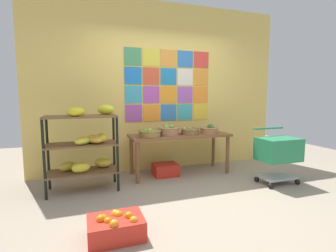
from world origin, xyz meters
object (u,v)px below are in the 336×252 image
object	(u,v)px
banana_shelf_unit	(86,145)
fruit_basket_back_left	(169,130)
orange_crate_foreground	(116,227)
fruit_basket_right	(150,133)
display_table	(180,139)
shopping_cart	(278,151)
produce_crate_under_table	(166,170)
fruit_basket_centre	(190,131)
fruit_basket_back_right	(209,129)

from	to	relation	value
banana_shelf_unit	fruit_basket_back_left	size ratio (longest dim) A/B	3.27
orange_crate_foreground	fruit_basket_back_left	bearing A→B (deg)	55.95
banana_shelf_unit	fruit_basket_right	bearing A→B (deg)	10.19
display_table	shopping_cart	xyz separation A→B (m)	(1.23, -0.93, -0.11)
produce_crate_under_table	orange_crate_foreground	world-z (taller)	orange_crate_foreground
shopping_cart	produce_crate_under_table	bearing A→B (deg)	153.62
fruit_basket_back_left	shopping_cart	size ratio (longest dim) A/B	0.44
fruit_basket_back_left	orange_crate_foreground	bearing A→B (deg)	-124.05
fruit_basket_centre	fruit_basket_back_left	distance (m)	0.36
produce_crate_under_table	display_table	bearing A→B (deg)	3.86
fruit_basket_right	shopping_cart	distance (m)	1.98
banana_shelf_unit	fruit_basket_right	size ratio (longest dim) A/B	3.25
produce_crate_under_table	orange_crate_foreground	xyz separation A→B (m)	(-1.04, -1.62, 0.01)
display_table	fruit_basket_back_right	size ratio (longest dim) A/B	5.24
fruit_basket_centre	fruit_basket_right	distance (m)	0.71
fruit_basket_centre	produce_crate_under_table	world-z (taller)	fruit_basket_centre
banana_shelf_unit	fruit_basket_back_left	bearing A→B (deg)	10.56
display_table	shopping_cart	bearing A→B (deg)	-37.17
banana_shelf_unit	fruit_basket_right	world-z (taller)	banana_shelf_unit
display_table	fruit_basket_centre	xyz separation A→B (m)	(0.15, -0.07, 0.14)
fruit_basket_right	orange_crate_foreground	bearing A→B (deg)	-115.75
fruit_basket_back_right	fruit_basket_back_left	xyz separation A→B (m)	(-0.74, 0.02, 0.01)
fruit_basket_right	shopping_cart	bearing A→B (deg)	-25.26
fruit_basket_centre	fruit_basket_back_right	xyz separation A→B (m)	(0.38, 0.03, 0.01)
fruit_basket_back_right	produce_crate_under_table	distance (m)	1.03
fruit_basket_centre	shopping_cart	world-z (taller)	shopping_cart
display_table	produce_crate_under_table	world-z (taller)	display_table
fruit_basket_back_right	fruit_basket_back_left	world-z (taller)	fruit_basket_back_left
fruit_basket_right	produce_crate_under_table	xyz separation A→B (m)	(0.29, 0.07, -0.65)
fruit_basket_right	fruit_basket_back_left	distance (m)	0.35
fruit_basket_back_left	shopping_cart	distance (m)	1.72
fruit_basket_back_right	display_table	bearing A→B (deg)	175.30
display_table	fruit_basket_right	xyz separation A→B (m)	(-0.55, -0.09, 0.14)
fruit_basket_back_left	fruit_basket_right	bearing A→B (deg)	-168.41
fruit_basket_centre	produce_crate_under_table	bearing A→B (deg)	172.34
fruit_basket_centre	produce_crate_under_table	size ratio (longest dim) A/B	0.78
display_table	fruit_basket_back_right	xyz separation A→B (m)	(0.53, -0.04, 0.15)
fruit_basket_centre	fruit_basket_back_left	bearing A→B (deg)	171.53
display_table	produce_crate_under_table	distance (m)	0.57
orange_crate_foreground	fruit_basket_back_right	bearing A→B (deg)	41.02
fruit_basket_right	display_table	bearing A→B (deg)	9.40
fruit_basket_back_left	produce_crate_under_table	xyz separation A→B (m)	(-0.06, 0.00, -0.66)
banana_shelf_unit	produce_crate_under_table	size ratio (longest dim) A/B	2.98
fruit_basket_right	fruit_basket_back_left	xyz separation A→B (m)	(0.35, 0.07, 0.02)
fruit_basket_right	fruit_basket_back_right	xyz separation A→B (m)	(1.09, 0.05, 0.01)
shopping_cart	banana_shelf_unit	bearing A→B (deg)	171.47
fruit_basket_right	shopping_cart	size ratio (longest dim) A/B	0.44
banana_shelf_unit	display_table	bearing A→B (deg)	9.90
fruit_basket_back_left	orange_crate_foreground	size ratio (longest dim) A/B	0.71
display_table	fruit_basket_back_right	distance (m)	0.56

